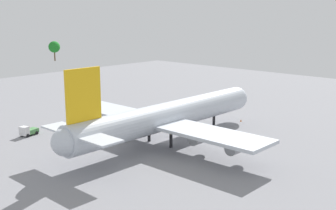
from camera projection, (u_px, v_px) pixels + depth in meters
The scene contains 4 objects.
ground_plane at pixel (168, 142), 96.41m from camera, with size 239.09×239.09×0.00m, color gray.
cargo_airplane at pixel (167, 116), 94.99m from camera, with size 59.77×53.29×18.97m.
maintenance_van at pixel (28, 131), 100.86m from camera, with size 4.78×3.19×2.46m.
safety_cone_nose at pixel (241, 120), 114.32m from camera, with size 0.43×0.43×0.61m, color orange.
Camera 1 is at (-67.86, -62.76, 28.67)m, focal length 45.28 mm.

